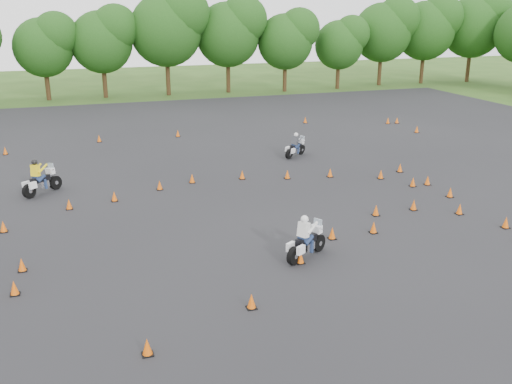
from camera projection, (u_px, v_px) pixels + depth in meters
The scene contains 7 objects.
ground at pixel (291, 256), 20.57m from camera, with size 140.00×140.00×0.00m, color #2D5119.
asphalt_pad at pixel (242, 204), 25.98m from camera, with size 62.00×62.00×0.00m, color black.
treeline at pixel (190, 51), 52.50m from camera, with size 87.08×32.23×11.07m.
traffic_cones at pixel (255, 198), 26.10m from camera, with size 36.45×33.15×0.45m.
rider_grey at pixel (295, 144), 33.99m from camera, with size 1.95×0.60×1.50m, color #383A3F, non-canonical shape.
rider_yellow at pixel (42, 176), 27.15m from camera, with size 2.24×0.69×1.73m, color yellow, non-canonical shape.
rider_white at pixel (307, 236), 20.20m from camera, with size 2.14×0.66×1.65m, color silver, non-canonical shape.
Camera 1 is at (-7.11, -17.48, 8.58)m, focal length 40.00 mm.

